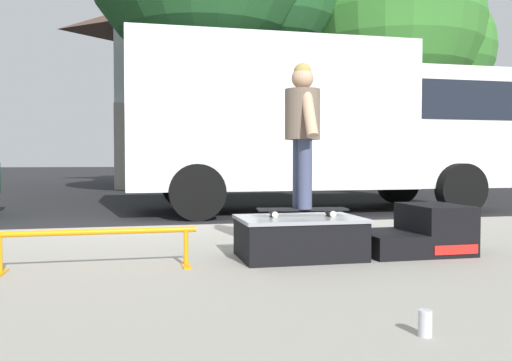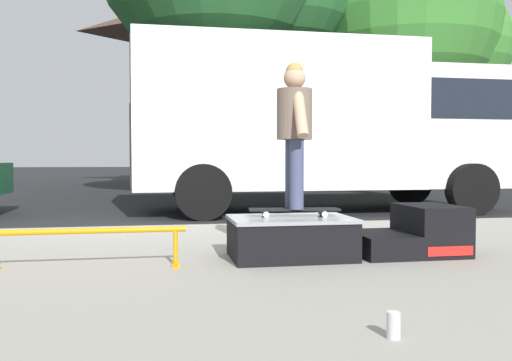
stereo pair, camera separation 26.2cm
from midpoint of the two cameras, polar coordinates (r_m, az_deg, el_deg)
The scene contains 11 objects.
ground_plane at distance 7.55m, azimuth -19.77°, elevation -5.23°, with size 140.00×140.00×0.00m, color black.
sidewalk_slab at distance 4.61m, azimuth -24.43°, elevation -9.22°, with size 50.00×5.00×0.12m, color gray.
skate_box at distance 4.59m, azimuth 2.99°, elevation -5.92°, with size 1.03×0.71×0.35m.
kicker_ramp at distance 5.02m, azimuth 15.69°, elevation -5.41°, with size 0.93×0.68×0.43m.
grind_rail at distance 4.30m, azimuth -18.37°, elevation -5.95°, with size 1.52×0.28×0.31m.
skateboard at distance 4.64m, azimuth 3.33°, elevation -3.13°, with size 0.80×0.29×0.07m.
skater_kid at distance 4.63m, azimuth 3.35°, elevation 6.13°, with size 0.30×0.64×1.25m.
soda_can at distance 2.70m, azimuth 14.88°, elevation -14.52°, with size 0.07×0.07×0.13m.
box_truck at distance 10.17m, azimuth 5.63°, elevation 6.37°, with size 6.91×2.63×3.05m.
street_tree_main at distance 15.18m, azimuth 14.71°, elevation 15.32°, with size 5.26×4.78×6.96m.
house_behind at distance 22.42m, azimuth -3.13°, elevation 10.61°, with size 9.54×8.23×8.40m.
Camera 1 is at (0.80, -7.40, 0.96)m, focal length 37.50 mm.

